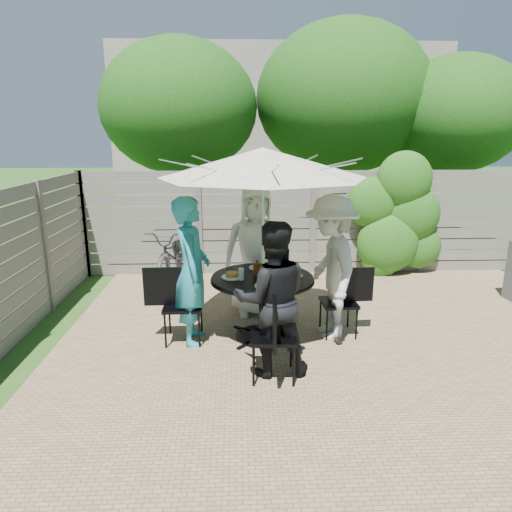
{
  "coord_description": "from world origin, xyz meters",
  "views": [
    {
      "loc": [
        -1.33,
        -4.87,
        2.44
      ],
      "look_at": [
        -1.11,
        0.5,
        1.0
      ],
      "focal_mm": 32.0,
      "sensor_mm": 36.0,
      "label": 1
    }
  ],
  "objects_px": {
    "chair_front": "(273,353)",
    "glass_left": "(241,274)",
    "chair_back": "(255,293)",
    "plate_back": "(259,266)",
    "plate_right": "(292,274)",
    "person_right": "(331,268)",
    "glass_right": "(283,268)",
    "plate_left": "(232,276)",
    "plate_front": "(266,284)",
    "person_back": "(255,251)",
    "chair_left": "(182,320)",
    "plate_extra": "(281,282)",
    "bicycle": "(173,254)",
    "umbrella": "(263,163)",
    "person_front": "(272,300)",
    "person_left": "(192,272)",
    "glass_front": "(274,277)",
    "coffee_cup": "(268,266)",
    "patio_table": "(262,296)",
    "chair_right": "(339,315)"
  },
  "relations": [
    {
      "from": "person_back",
      "to": "plate_left",
      "type": "height_order",
      "value": "person_back"
    },
    {
      "from": "coffee_cup",
      "to": "bicycle",
      "type": "xyz_separation_m",
      "value": [
        -1.47,
        2.07,
        -0.38
      ]
    },
    {
      "from": "person_left",
      "to": "chair_right",
      "type": "bearing_deg",
      "value": -90.01
    },
    {
      "from": "person_left",
      "to": "plate_left",
      "type": "distance_m",
      "value": 0.47
    },
    {
      "from": "person_front",
      "to": "chair_left",
      "type": "bearing_deg",
      "value": -40.7
    },
    {
      "from": "plate_back",
      "to": "glass_right",
      "type": "bearing_deg",
      "value": -40.95
    },
    {
      "from": "plate_left",
      "to": "plate_front",
      "type": "distance_m",
      "value": 0.51
    },
    {
      "from": "person_back",
      "to": "plate_left",
      "type": "distance_m",
      "value": 0.91
    },
    {
      "from": "chair_front",
      "to": "plate_back",
      "type": "distance_m",
      "value": 1.43
    },
    {
      "from": "plate_front",
      "to": "glass_left",
      "type": "distance_m",
      "value": 0.37
    },
    {
      "from": "glass_right",
      "to": "plate_front",
      "type": "bearing_deg",
      "value": -115.63
    },
    {
      "from": "person_left",
      "to": "glass_front",
      "type": "xyz_separation_m",
      "value": [
        0.95,
        -0.2,
        -0.02
      ]
    },
    {
      "from": "person_right",
      "to": "plate_right",
      "type": "xyz_separation_m",
      "value": [
        -0.47,
        -0.03,
        -0.06
      ]
    },
    {
      "from": "plate_right",
      "to": "chair_front",
      "type": "bearing_deg",
      "value": -106.99
    },
    {
      "from": "person_front",
      "to": "plate_back",
      "type": "height_order",
      "value": "person_front"
    },
    {
      "from": "glass_left",
      "to": "plate_left",
      "type": "bearing_deg",
      "value": 137.29
    },
    {
      "from": "person_front",
      "to": "plate_back",
      "type": "distance_m",
      "value": 1.19
    },
    {
      "from": "umbrella",
      "to": "person_right",
      "type": "relative_size",
      "value": 1.42
    },
    {
      "from": "person_right",
      "to": "glass_front",
      "type": "relative_size",
      "value": 12.63
    },
    {
      "from": "umbrella",
      "to": "chair_back",
      "type": "relative_size",
      "value": 3.03
    },
    {
      "from": "plate_left",
      "to": "bicycle",
      "type": "height_order",
      "value": "bicycle"
    },
    {
      "from": "person_back",
      "to": "chair_left",
      "type": "xyz_separation_m",
      "value": [
        -0.91,
        -0.89,
        -0.62
      ]
    },
    {
      "from": "person_right",
      "to": "glass_right",
      "type": "bearing_deg",
      "value": -100.42
    },
    {
      "from": "umbrella",
      "to": "person_front",
      "type": "xyz_separation_m",
      "value": [
        0.05,
        -0.83,
        -1.32
      ]
    },
    {
      "from": "patio_table",
      "to": "bicycle",
      "type": "bearing_deg",
      "value": 120.98
    },
    {
      "from": "person_right",
      "to": "glass_right",
      "type": "distance_m",
      "value": 0.58
    },
    {
      "from": "patio_table",
      "to": "glass_left",
      "type": "xyz_separation_m",
      "value": [
        -0.25,
        -0.12,
        0.31
      ]
    },
    {
      "from": "glass_left",
      "to": "plate_right",
      "type": "bearing_deg",
      "value": 13.15
    },
    {
      "from": "person_back",
      "to": "plate_left",
      "type": "relative_size",
      "value": 6.93
    },
    {
      "from": "plate_back",
      "to": "glass_left",
      "type": "height_order",
      "value": "glass_left"
    },
    {
      "from": "person_front",
      "to": "plate_extra",
      "type": "height_order",
      "value": "person_front"
    },
    {
      "from": "person_front",
      "to": "bicycle",
      "type": "bearing_deg",
      "value": -68.95
    },
    {
      "from": "chair_back",
      "to": "person_left",
      "type": "relative_size",
      "value": 0.47
    },
    {
      "from": "person_left",
      "to": "bicycle",
      "type": "height_order",
      "value": "person_left"
    },
    {
      "from": "patio_table",
      "to": "plate_back",
      "type": "height_order",
      "value": "plate_back"
    },
    {
      "from": "person_right",
      "to": "plate_left",
      "type": "relative_size",
      "value": 6.8
    },
    {
      "from": "plate_extra",
      "to": "bicycle",
      "type": "bearing_deg",
      "value": 121.38
    },
    {
      "from": "glass_front",
      "to": "glass_right",
      "type": "xyz_separation_m",
      "value": [
        0.13,
        0.37,
        0.0
      ]
    },
    {
      "from": "person_back",
      "to": "glass_left",
      "type": "bearing_deg",
      "value": -105.52
    },
    {
      "from": "patio_table",
      "to": "glass_front",
      "type": "height_order",
      "value": "glass_front"
    },
    {
      "from": "chair_back",
      "to": "plate_back",
      "type": "bearing_deg",
      "value": 7.48
    },
    {
      "from": "plate_left",
      "to": "chair_front",
      "type": "bearing_deg",
      "value": -66.11
    },
    {
      "from": "glass_left",
      "to": "glass_front",
      "type": "relative_size",
      "value": 1.0
    },
    {
      "from": "chair_front",
      "to": "person_right",
      "type": "bearing_deg",
      "value": -34.4
    },
    {
      "from": "plate_left",
      "to": "coffee_cup",
      "type": "distance_m",
      "value": 0.51
    },
    {
      "from": "person_back",
      "to": "chair_right",
      "type": "relative_size",
      "value": 2.06
    },
    {
      "from": "person_right",
      "to": "plate_right",
      "type": "bearing_deg",
      "value": -90.0
    },
    {
      "from": "chair_front",
      "to": "glass_left",
      "type": "bearing_deg",
      "value": 23.0
    },
    {
      "from": "bicycle",
      "to": "umbrella",
      "type": "bearing_deg",
      "value": -53.17
    },
    {
      "from": "patio_table",
      "to": "glass_front",
      "type": "bearing_deg",
      "value": -64.45
    }
  ]
}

